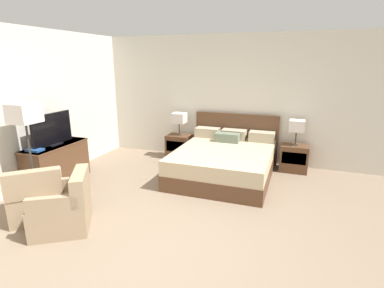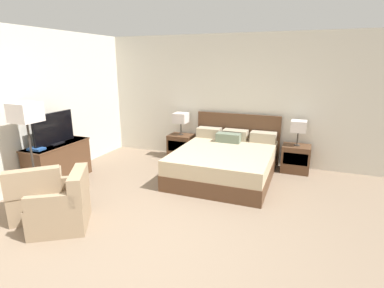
# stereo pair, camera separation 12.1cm
# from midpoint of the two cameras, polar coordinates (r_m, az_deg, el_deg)

# --- Properties ---
(ground_plane) EXTENTS (10.94, 10.94, 0.00)m
(ground_plane) POSITION_cam_midpoint_polar(r_m,az_deg,el_deg) (3.74, -8.96, -19.27)
(ground_plane) COLOR #84705B
(wall_back) EXTENTS (6.62, 0.06, 2.68)m
(wall_back) POSITION_cam_midpoint_polar(r_m,az_deg,el_deg) (6.55, 6.95, 8.50)
(wall_back) COLOR silver
(wall_back) RESTS_ON ground
(wall_left) EXTENTS (0.06, 5.45, 2.68)m
(wall_left) POSITION_cam_midpoint_polar(r_m,az_deg,el_deg) (6.06, -25.06, 6.62)
(wall_left) COLOR silver
(wall_left) RESTS_ON ground
(bed) EXTENTS (1.79, 2.09, 1.05)m
(bed) POSITION_cam_midpoint_polar(r_m,az_deg,el_deg) (5.71, 6.96, -3.24)
(bed) COLOR brown
(bed) RESTS_ON ground
(nightstand_left) EXTENTS (0.53, 0.43, 0.53)m
(nightstand_left) POSITION_cam_midpoint_polar(r_m,az_deg,el_deg) (6.76, -1.58, -0.43)
(nightstand_left) COLOR brown
(nightstand_left) RESTS_ON ground
(nightstand_right) EXTENTS (0.53, 0.43, 0.53)m
(nightstand_right) POSITION_cam_midpoint_polar(r_m,az_deg,el_deg) (6.27, 19.65, -2.64)
(nightstand_right) COLOR brown
(nightstand_right) RESTS_ON ground
(table_lamp_left) EXTENTS (0.29, 0.29, 0.49)m
(table_lamp_left) POSITION_cam_midpoint_polar(r_m,az_deg,el_deg) (6.62, -1.61, 4.95)
(table_lamp_left) COLOR #332D28
(table_lamp_left) RESTS_ON nightstand_left
(table_lamp_right) EXTENTS (0.29, 0.29, 0.49)m
(table_lamp_right) POSITION_cam_midpoint_polar(r_m,az_deg,el_deg) (6.11, 20.19, 3.13)
(table_lamp_right) COLOR #332D28
(table_lamp_right) RESTS_ON nightstand_right
(dresser) EXTENTS (0.49, 1.20, 0.71)m
(dresser) POSITION_cam_midpoint_polar(r_m,az_deg,el_deg) (5.91, -23.57, -3.15)
(dresser) COLOR brown
(dresser) RESTS_ON ground
(tv) EXTENTS (0.18, 0.86, 0.56)m
(tv) POSITION_cam_midpoint_polar(r_m,az_deg,el_deg) (5.74, -24.29, 2.61)
(tv) COLOR black
(tv) RESTS_ON dresser
(book_red_cover) EXTENTS (0.26, 0.18, 0.04)m
(book_red_cover) POSITION_cam_midpoint_polar(r_m,az_deg,el_deg) (5.54, -26.97, -0.84)
(book_red_cover) COLOR #234C8E
(book_red_cover) RESTS_ON dresser
(armchair_by_window) EXTENTS (0.97, 0.97, 0.76)m
(armchair_by_window) POSITION_cam_midpoint_polar(r_m,az_deg,el_deg) (4.78, -26.78, -8.84)
(armchair_by_window) COLOR #9E8466
(armchair_by_window) RESTS_ON ground
(armchair_companion) EXTENTS (0.95, 0.94, 0.76)m
(armchair_companion) POSITION_cam_midpoint_polar(r_m,az_deg,el_deg) (4.32, -22.63, -10.90)
(armchair_companion) COLOR #9E8466
(armchair_companion) RESTS_ON ground
(floor_lamp) EXTENTS (0.37, 0.37, 1.53)m
(floor_lamp) POSITION_cam_midpoint_polar(r_m,az_deg,el_deg) (5.12, -28.46, 4.41)
(floor_lamp) COLOR #332D28
(floor_lamp) RESTS_ON ground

